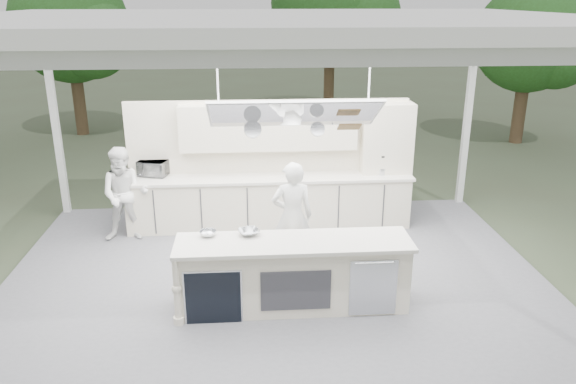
{
  "coord_description": "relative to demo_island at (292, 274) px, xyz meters",
  "views": [
    {
      "loc": [
        -0.36,
        -7.56,
        4.1
      ],
      "look_at": [
        0.22,
        0.4,
        1.29
      ],
      "focal_mm": 35.0,
      "sensor_mm": 36.0,
      "label": 1
    }
  ],
  "objects": [
    {
      "name": "ground",
      "position": [
        -0.18,
        0.91,
        -0.6
      ],
      "size": [
        90.0,
        90.0,
        0.0
      ],
      "primitive_type": "plane",
      "color": "#3D4A33",
      "rests_on": "ground"
    },
    {
      "name": "head_chef",
      "position": [
        0.09,
        1.11,
        0.37
      ],
      "size": [
        0.64,
        0.43,
        1.7
      ],
      "primitive_type": "imported",
      "rotation": [
        0.0,
        0.0,
        3.18
      ],
      "color": "white",
      "rests_on": "stage_deck"
    },
    {
      "name": "demo_island",
      "position": [
        0.0,
        0.0,
        0.0
      ],
      "size": [
        3.1,
        0.79,
        0.95
      ],
      "color": "beige",
      "rests_on": "stage_deck"
    },
    {
      "name": "back_counter",
      "position": [
        -0.18,
        2.81,
        0.0
      ],
      "size": [
        5.08,
        0.72,
        0.95
      ],
      "color": "beige",
      "rests_on": "stage_deck"
    },
    {
      "name": "tent",
      "position": [
        -0.18,
        0.9,
        3.11
      ],
      "size": [
        8.2,
        6.2,
        3.86
      ],
      "color": "white",
      "rests_on": "ground"
    },
    {
      "name": "tree_cluster",
      "position": [
        -0.34,
        10.68,
        2.69
      ],
      "size": [
        19.55,
        9.4,
        5.85
      ],
      "color": "brown",
      "rests_on": "ground"
    },
    {
      "name": "sous_chef",
      "position": [
        -2.63,
        2.4,
        0.34
      ],
      "size": [
        0.82,
        0.66,
        1.63
      ],
      "primitive_type": "imported",
      "rotation": [
        0.0,
        0.0,
        0.05
      ],
      "color": "white",
      "rests_on": "stage_deck"
    },
    {
      "name": "stage_deck",
      "position": [
        -0.18,
        0.91,
        -0.54
      ],
      "size": [
        8.0,
        6.0,
        0.12
      ],
      "primitive_type": "cube",
      "color": "slate",
      "rests_on": "ground"
    },
    {
      "name": "toaster_oven",
      "position": [
        -2.23,
        2.99,
        0.61
      ],
      "size": [
        0.57,
        0.46,
        0.28
      ],
      "primitive_type": "imported",
      "rotation": [
        0.0,
        0.0,
        -0.29
      ],
      "color": "#B1B3B8",
      "rests_on": "back_counter"
    },
    {
      "name": "bowl_large",
      "position": [
        -0.56,
        0.26,
        0.51
      ],
      "size": [
        0.35,
        0.35,
        0.07
      ],
      "primitive_type": "imported",
      "rotation": [
        0.0,
        0.0,
        0.31
      ],
      "color": "#B4B7BC",
      "rests_on": "demo_island"
    },
    {
      "name": "back_wall_unit",
      "position": [
        0.27,
        3.03,
        0.98
      ],
      "size": [
        5.05,
        0.48,
        2.25
      ],
      "color": "beige",
      "rests_on": "stage_deck"
    },
    {
      "name": "bowl_small",
      "position": [
        -1.1,
        0.26,
        0.51
      ],
      "size": [
        0.27,
        0.27,
        0.07
      ],
      "primitive_type": "imported",
      "rotation": [
        0.0,
        0.0,
        -0.23
      ],
      "color": "silver",
      "rests_on": "demo_island"
    }
  ]
}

